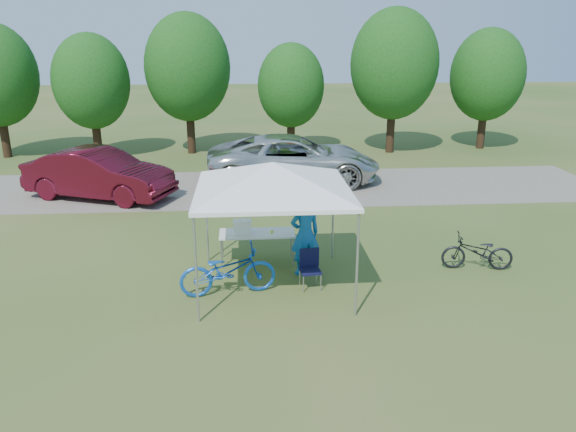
% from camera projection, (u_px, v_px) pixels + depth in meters
% --- Properties ---
extents(ground, '(100.00, 100.00, 0.00)m').
position_uv_depth(ground, '(274.00, 285.00, 12.18)').
color(ground, '#2D5119').
rests_on(ground, ground).
extents(gravel_strip, '(24.00, 5.00, 0.02)m').
position_uv_depth(gravel_strip, '(262.00, 188.00, 19.76)').
color(gravel_strip, gray).
rests_on(gravel_strip, ground).
extents(canopy, '(4.53, 4.53, 3.00)m').
position_uv_depth(canopy, '(273.00, 166.00, 11.35)').
color(canopy, '#A5A5AA').
rests_on(canopy, ground).
extents(treeline, '(24.89, 4.28, 6.30)m').
position_uv_depth(treeline, '(250.00, 73.00, 24.37)').
color(treeline, '#382314').
rests_on(treeline, ground).
extents(folding_table, '(1.77, 0.74, 0.73)m').
position_uv_depth(folding_table, '(257.00, 234.00, 13.24)').
color(folding_table, white).
rests_on(folding_table, ground).
extents(folding_chair, '(0.47, 0.49, 0.83)m').
position_uv_depth(folding_chair, '(310.00, 265.00, 11.98)').
color(folding_chair, black).
rests_on(folding_chair, ground).
extents(cooler, '(0.43, 0.29, 0.31)m').
position_uv_depth(cooler, '(242.00, 227.00, 13.15)').
color(cooler, white).
rests_on(cooler, folding_table).
extents(ice_cream_cup, '(0.08, 0.08, 0.06)m').
position_uv_depth(ice_cream_cup, '(272.00, 232.00, 13.20)').
color(ice_cream_cup, '#CEE736').
rests_on(ice_cream_cup, folding_table).
extents(cyclist, '(0.79, 0.63, 1.89)m').
position_uv_depth(cyclist, '(305.00, 234.00, 12.49)').
color(cyclist, '#155CAB').
rests_on(cyclist, ground).
extents(bike_blue, '(2.09, 1.01, 1.05)m').
position_uv_depth(bike_blue, '(228.00, 270.00, 11.63)').
color(bike_blue, blue).
rests_on(bike_blue, ground).
extents(bike_dark, '(1.68, 0.81, 0.85)m').
position_uv_depth(bike_dark, '(478.00, 252.00, 12.87)').
color(bike_dark, black).
rests_on(bike_dark, ground).
extents(minivan, '(6.20, 2.96, 1.71)m').
position_uv_depth(minivan, '(294.00, 159.00, 20.20)').
color(minivan, silver).
rests_on(minivan, gravel_strip).
extents(sedan, '(5.18, 3.36, 1.61)m').
position_uv_depth(sedan, '(99.00, 174.00, 18.28)').
color(sedan, '#520D1B').
rests_on(sedan, gravel_strip).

